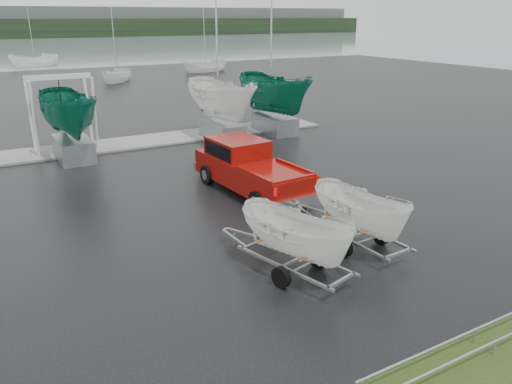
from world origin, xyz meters
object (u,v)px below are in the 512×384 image
pickup_truck (247,166)px  trailer_hitched (363,176)px  trailer_parked (297,196)px  boat_hoist (61,103)px

pickup_truck → trailer_hitched: 6.79m
pickup_truck → trailer_hitched: size_ratio=1.46×
pickup_truck → trailer_hitched: (0.40, -6.65, 1.31)m
pickup_truck → trailer_parked: size_ratio=1.45×
trailer_hitched → boat_hoist: bearing=105.5°
trailer_parked → boat_hoist: size_ratio=1.07×
pickup_truck → trailer_parked: bearing=-111.7°
trailer_hitched → trailer_parked: bearing=-173.7°
pickup_truck → trailer_hitched: bearing=-90.0°
boat_hoist → trailer_parked: bearing=-80.0°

